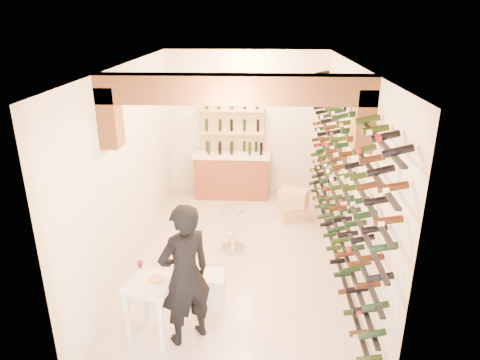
% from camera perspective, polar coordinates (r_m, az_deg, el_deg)
% --- Properties ---
extents(ground, '(6.00, 6.00, 0.00)m').
position_cam_1_polar(ground, '(7.58, -0.11, -10.04)').
color(ground, beige).
rests_on(ground, ground).
extents(room_shell, '(3.52, 6.02, 3.21)m').
position_cam_1_polar(room_shell, '(6.45, -0.24, 6.11)').
color(room_shell, white).
rests_on(room_shell, ground).
extents(wine_rack, '(0.32, 5.70, 2.56)m').
position_cam_1_polar(wine_rack, '(7.00, 12.49, 0.80)').
color(wine_rack, black).
rests_on(wine_rack, ground).
extents(back_counter, '(1.70, 0.62, 1.29)m').
position_cam_1_polar(back_counter, '(9.76, -1.09, 0.77)').
color(back_counter, brown).
rests_on(back_counter, ground).
extents(back_shelving, '(1.40, 0.31, 2.73)m').
position_cam_1_polar(back_shelving, '(9.79, -1.02, 4.75)').
color(back_shelving, '#D4B677').
rests_on(back_shelving, ground).
extents(tasting_table, '(0.69, 0.69, 1.00)m').
position_cam_1_polar(tasting_table, '(5.68, -11.51, -14.15)').
color(tasting_table, white).
rests_on(tasting_table, ground).
extents(white_stool, '(0.41, 0.41, 0.50)m').
position_cam_1_polar(white_stool, '(6.36, -3.90, -14.17)').
color(white_stool, white).
rests_on(white_stool, ground).
extents(person, '(0.82, 0.78, 1.88)m').
position_cam_1_polar(person, '(5.44, -7.22, -12.25)').
color(person, black).
rests_on(person, ground).
extents(chrome_barstool, '(0.42, 0.42, 0.80)m').
position_cam_1_polar(chrome_barstool, '(7.60, -0.91, -5.92)').
color(chrome_barstool, silver).
rests_on(chrome_barstool, ground).
extents(crate_lower, '(0.64, 0.54, 0.33)m').
position_cam_1_polar(crate_lower, '(8.85, 6.92, -4.19)').
color(crate_lower, '#DFAD7A').
rests_on(crate_lower, ground).
extents(crate_upper, '(0.65, 0.54, 0.32)m').
position_cam_1_polar(crate_upper, '(8.72, 7.02, -2.26)').
color(crate_upper, '#DFAD7A').
rests_on(crate_upper, crate_lower).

